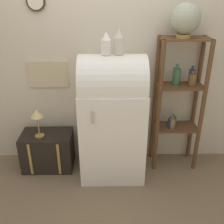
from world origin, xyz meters
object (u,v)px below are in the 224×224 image
at_px(refrigerator, 112,116).
at_px(desk_lamp, 37,116).
at_px(globe, 185,19).
at_px(suitcase_trunk, 48,150).
at_px(vase_left, 106,44).
at_px(vase_center, 119,43).

height_order(refrigerator, desk_lamp, refrigerator).
bearing_deg(globe, suitcase_trunk, -178.93).
bearing_deg(desk_lamp, refrigerator, -2.58).
relative_size(refrigerator, vase_left, 6.30).
xyz_separation_m(suitcase_trunk, desk_lamp, (-0.07, -0.05, 0.51)).
height_order(suitcase_trunk, desk_lamp, desk_lamp).
distance_m(vase_left, desk_lamp, 1.17).
xyz_separation_m(refrigerator, vase_center, (0.07, 0.00, 0.84)).
relative_size(globe, vase_center, 1.35).
bearing_deg(vase_center, globe, 9.45).
bearing_deg(suitcase_trunk, vase_left, -6.75).
relative_size(refrigerator, suitcase_trunk, 2.37).
bearing_deg(desk_lamp, suitcase_trunk, 36.87).
height_order(vase_left, desk_lamp, vase_left).
bearing_deg(suitcase_trunk, refrigerator, -6.22).
relative_size(suitcase_trunk, desk_lamp, 1.77).
bearing_deg(refrigerator, vase_left, -179.92).
xyz_separation_m(suitcase_trunk, vase_center, (0.89, -0.09, 1.36)).
bearing_deg(suitcase_trunk, desk_lamp, -143.13).
bearing_deg(refrigerator, vase_center, 3.34).
height_order(refrigerator, globe, globe).
relative_size(vase_left, vase_center, 0.89).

